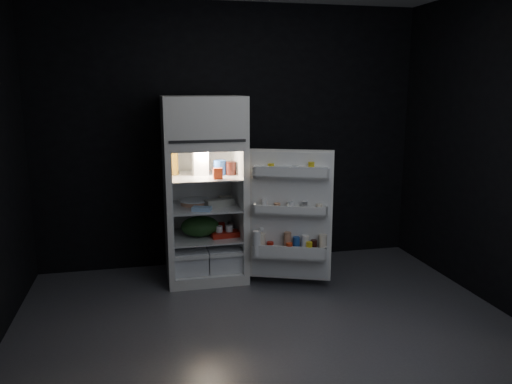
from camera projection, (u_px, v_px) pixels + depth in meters
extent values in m
cube|color=#525257|center=(271.00, 332.00, 3.86)|extent=(4.00, 3.40, 0.00)
cube|color=black|center=(231.00, 137.00, 5.21)|extent=(4.00, 0.00, 2.70)
cube|color=black|center=(381.00, 219.00, 1.96)|extent=(4.00, 0.00, 2.70)
cube|color=black|center=(512.00, 152.00, 4.02)|extent=(0.00, 3.40, 2.70)
cube|color=white|center=(206.00, 271.00, 5.02)|extent=(0.76, 0.70, 0.10)
cube|color=white|center=(168.00, 210.00, 4.81)|extent=(0.05, 0.70, 1.20)
cube|color=white|center=(240.00, 206.00, 4.96)|extent=(0.05, 0.70, 1.20)
cube|color=white|center=(201.00, 201.00, 5.19)|extent=(0.66, 0.05, 1.20)
cube|color=white|center=(203.00, 144.00, 4.76)|extent=(0.76, 0.70, 0.06)
cube|color=white|center=(203.00, 118.00, 4.71)|extent=(0.76, 0.70, 0.42)
cube|color=black|center=(208.00, 141.00, 4.40)|extent=(0.68, 0.01, 0.02)
cube|color=white|center=(171.00, 210.00, 4.79)|extent=(0.01, 0.65, 1.20)
cube|color=white|center=(238.00, 207.00, 4.93)|extent=(0.01, 0.65, 1.20)
cube|color=white|center=(204.00, 148.00, 4.74)|extent=(0.66, 0.65, 0.01)
cube|color=white|center=(206.00, 266.00, 4.98)|extent=(0.66, 0.65, 0.01)
cube|color=white|center=(204.00, 176.00, 4.80)|extent=(0.65, 0.63, 0.01)
cube|color=white|center=(205.00, 207.00, 4.86)|extent=(0.65, 0.63, 0.01)
cube|color=white|center=(205.00, 236.00, 4.92)|extent=(0.65, 0.63, 0.01)
cube|color=white|center=(189.00, 256.00, 4.94)|extent=(0.32, 0.59, 0.22)
cube|color=white|center=(222.00, 253.00, 5.01)|extent=(0.32, 0.59, 0.22)
cube|color=white|center=(192.00, 258.00, 4.61)|extent=(0.32, 0.02, 0.03)
cube|color=white|center=(227.00, 255.00, 4.69)|extent=(0.32, 0.02, 0.03)
cube|color=#FFE5B2|center=(204.00, 150.00, 4.70)|extent=(0.14, 0.14, 0.02)
cube|color=white|center=(291.00, 215.00, 4.60)|extent=(0.73, 0.32, 1.22)
cube|color=white|center=(291.00, 216.00, 4.58)|extent=(0.67, 0.27, 1.18)
cube|color=white|center=(291.00, 177.00, 4.46)|extent=(0.67, 0.33, 0.02)
cube|color=white|center=(291.00, 174.00, 4.42)|extent=(0.64, 0.27, 0.10)
cube|color=white|center=(328.00, 174.00, 4.40)|extent=(0.05, 0.09, 0.10)
cube|color=white|center=(254.00, 172.00, 4.50)|extent=(0.05, 0.09, 0.10)
cube|color=white|center=(290.00, 214.00, 4.52)|extent=(0.67, 0.34, 0.02)
cube|color=white|center=(290.00, 211.00, 4.48)|extent=(0.64, 0.27, 0.09)
cube|color=white|center=(327.00, 211.00, 4.47)|extent=(0.05, 0.10, 0.09)
cube|color=white|center=(254.00, 209.00, 4.56)|extent=(0.05, 0.10, 0.09)
cube|color=white|center=(289.00, 257.00, 4.59)|extent=(0.68, 0.38, 0.02)
cube|color=white|center=(289.00, 253.00, 4.52)|extent=(0.64, 0.27, 0.13)
cube|color=white|center=(326.00, 253.00, 4.53)|extent=(0.07, 0.14, 0.13)
cube|color=white|center=(254.00, 249.00, 4.62)|extent=(0.07, 0.14, 0.13)
cube|color=white|center=(291.00, 167.00, 4.44)|extent=(0.65, 0.32, 0.02)
cylinder|color=yellow|center=(311.00, 169.00, 4.42)|extent=(0.07, 0.07, 0.13)
cylinder|color=silver|center=(295.00, 171.00, 4.44)|extent=(0.08, 0.08, 0.10)
cylinder|color=yellow|center=(271.00, 170.00, 4.47)|extent=(0.08, 0.08, 0.11)
cylinder|color=#F3E3C6|center=(319.00, 209.00, 4.47)|extent=(0.07, 0.07, 0.09)
cylinder|color=silver|center=(305.00, 207.00, 4.49)|extent=(0.07, 0.07, 0.11)
cylinder|color=silver|center=(290.00, 207.00, 4.51)|extent=(0.07, 0.07, 0.10)
cylinder|color=tan|center=(277.00, 208.00, 4.53)|extent=(0.08, 0.08, 0.08)
cylinder|color=white|center=(264.00, 205.00, 4.54)|extent=(0.07, 0.07, 0.12)
cylinder|color=#F3E3C6|center=(323.00, 246.00, 4.52)|extent=(0.10, 0.10, 0.21)
cylinder|color=black|center=(314.00, 249.00, 4.54)|extent=(0.08, 0.08, 0.16)
cylinder|color=white|center=(305.00, 246.00, 4.54)|extent=(0.09, 0.09, 0.20)
cylinder|color=#1C4699|center=(296.00, 247.00, 4.56)|extent=(0.08, 0.08, 0.18)
cylinder|color=tan|center=(287.00, 244.00, 4.56)|extent=(0.09, 0.09, 0.22)
cylinder|color=#A61A0E|center=(270.00, 248.00, 4.60)|extent=(0.08, 0.08, 0.12)
cylinder|color=#F3E3C6|center=(262.00, 244.00, 4.60)|extent=(0.09, 0.09, 0.20)
cylinder|color=yellow|center=(309.00, 250.00, 4.50)|extent=(0.07, 0.07, 0.15)
cylinder|color=red|center=(289.00, 250.00, 4.53)|extent=(0.08, 0.08, 0.14)
cylinder|color=silver|center=(274.00, 251.00, 4.56)|extent=(0.08, 0.08, 0.10)
cylinder|color=white|center=(257.00, 243.00, 4.56)|extent=(0.09, 0.09, 0.23)
cylinder|color=white|center=(262.00, 229.00, 4.57)|extent=(0.05, 0.05, 0.02)
cube|color=white|center=(200.00, 162.00, 4.82)|extent=(0.15, 0.15, 0.24)
cylinder|color=#1C4699|center=(220.00, 168.00, 4.83)|extent=(0.15, 0.15, 0.14)
cylinder|color=black|center=(231.00, 168.00, 4.82)|extent=(0.13, 0.13, 0.13)
cylinder|color=#AA751B|center=(174.00, 164.00, 4.82)|extent=(0.10, 0.10, 0.22)
cube|color=red|center=(218.00, 173.00, 4.62)|extent=(0.09, 0.06, 0.10)
cube|color=gray|center=(219.00, 203.00, 4.84)|extent=(0.30, 0.18, 0.07)
cylinder|color=tan|center=(195.00, 203.00, 4.91)|extent=(0.34, 0.34, 0.04)
cube|color=#90B7DE|center=(202.00, 209.00, 4.65)|extent=(0.20, 0.15, 0.04)
cube|color=#F3E3C6|center=(226.00, 199.00, 5.06)|extent=(0.13, 0.11, 0.05)
ellipsoid|color=#193815|center=(200.00, 226.00, 4.88)|extent=(0.43, 0.39, 0.20)
cube|color=#A61A0E|center=(225.00, 234.00, 4.88)|extent=(0.29, 0.18, 0.05)
cylinder|color=#A61A0E|center=(221.00, 227.00, 5.06)|extent=(0.09, 0.09, 0.09)
cylinder|color=silver|center=(231.00, 226.00, 5.09)|extent=(0.08, 0.08, 0.09)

